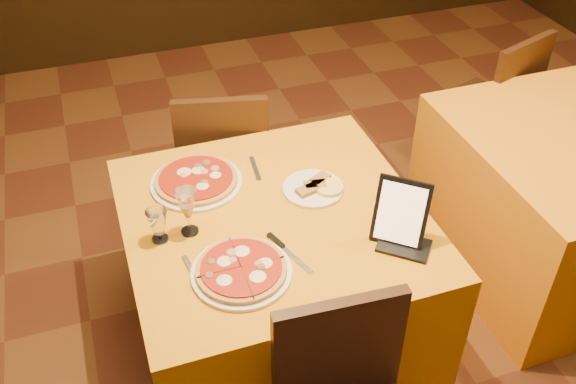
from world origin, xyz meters
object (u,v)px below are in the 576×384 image
object	(u,v)px
pizza_near	(241,271)
wine_glass	(188,212)
side_table	(568,199)
pizza_far	(196,181)
water_glass	(158,226)
main_table	(275,284)
chair_main_far	(225,160)
tablet	(401,212)
chair_side_far	(482,105)

from	to	relation	value
pizza_near	wine_glass	world-z (taller)	wine_glass
side_table	wine_glass	xyz separation A→B (m)	(-1.81, -0.06, 0.47)
pizza_far	side_table	bearing A→B (deg)	-6.91
pizza_near	water_glass	world-z (taller)	water_glass
main_table	pizza_far	xyz separation A→B (m)	(-0.23, 0.27, 0.39)
chair_main_far	wine_glass	bearing A→B (deg)	81.66
main_table	chair_main_far	distance (m)	0.80
main_table	pizza_near	distance (m)	0.51
pizza_near	tablet	size ratio (longest dim) A/B	1.40
chair_side_far	pizza_far	size ratio (longest dim) A/B	2.51
water_glass	side_table	bearing A→B (deg)	1.90
chair_main_far	tablet	xyz separation A→B (m)	(0.38, -1.06, 0.41)
side_table	main_table	bearing A→B (deg)	-177.46
pizza_near	tablet	world-z (taller)	tablet
chair_main_far	water_glass	distance (m)	0.97
side_table	chair_side_far	world-z (taller)	chair_side_far
wine_glass	water_glass	distance (m)	0.11
water_glass	chair_main_far	bearing A→B (deg)	61.98
pizza_far	tablet	xyz separation A→B (m)	(0.61, -0.54, 0.10)
main_table	side_table	world-z (taller)	same
wine_glass	water_glass	size ratio (longest dim) A/B	1.46
pizza_far	chair_side_far	bearing A→B (deg)	18.31
chair_side_far	pizza_far	distance (m)	1.84
wine_glass	pizza_far	bearing A→B (deg)	72.57
wine_glass	tablet	size ratio (longest dim) A/B	0.78
pizza_near	wine_glass	xyz separation A→B (m)	(-0.12, 0.26, 0.08)
pizza_far	water_glass	xyz separation A→B (m)	(-0.19, -0.27, 0.05)
main_table	chair_main_far	bearing A→B (deg)	90.00
pizza_near	water_glass	size ratio (longest dim) A/B	2.63
water_glass	main_table	bearing A→B (deg)	-0.35
pizza_far	chair_main_far	bearing A→B (deg)	66.21
chair_main_far	tablet	bearing A→B (deg)	122.96
pizza_near	pizza_far	distance (m)	0.53
side_table	water_glass	world-z (taller)	water_glass
side_table	wine_glass	distance (m)	1.87
pizza_far	wine_glass	size ratio (longest dim) A/B	1.91
chair_side_far	tablet	world-z (taller)	tablet
tablet	pizza_near	bearing A→B (deg)	-140.90
main_table	wine_glass	bearing A→B (deg)	178.60
main_table	chair_side_far	distance (m)	1.72
pizza_far	tablet	size ratio (longest dim) A/B	1.49
chair_side_far	wine_glass	distance (m)	2.03
chair_main_far	tablet	world-z (taller)	tablet
chair_main_far	pizza_far	world-z (taller)	chair_main_far
water_glass	wine_glass	bearing A→B (deg)	2.70
wine_glass	water_glass	bearing A→B (deg)	-177.30
chair_side_far	wine_glass	bearing A→B (deg)	5.69
chair_main_far	pizza_near	bearing A→B (deg)	92.83
tablet	pizza_far	bearing A→B (deg)	178.49
chair_side_far	pizza_near	world-z (taller)	chair_side_far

